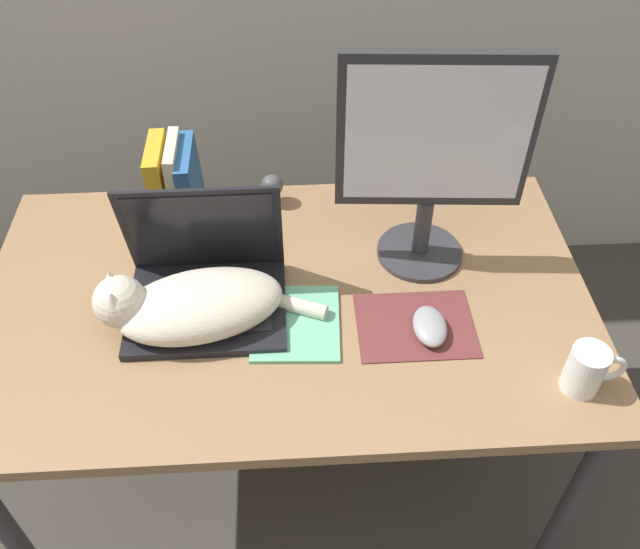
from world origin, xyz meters
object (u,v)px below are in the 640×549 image
Objects in this scene: cat at (189,305)px; webcam at (272,186)px; external_monitor at (433,154)px; laptop at (206,284)px; notepad at (296,323)px; computer_mouse at (430,326)px; mug at (587,370)px; book_row at (176,184)px.

cat is 5.88× the size of webcam.
external_monitor reaches higher than webcam.
laptop is 1.53× the size of notepad.
computer_mouse is 0.94× the size of mug.
notepad is (0.21, -0.01, -0.05)m from cat.
cat is 0.22m from notepad.
mug is (0.53, -0.18, 0.05)m from notepad.
webcam is (-0.31, 0.44, 0.03)m from computer_mouse.
notepad is (-0.27, 0.04, -0.02)m from computer_mouse.
webcam is 0.70× the size of mug.
laptop is 0.46m from computer_mouse.
book_row is (-0.05, 0.34, 0.04)m from cat.
notepad is at bearing -4.01° from cat.
cat is 0.48m from computer_mouse.
laptop is 0.20m from notepad.
laptop is 0.70× the size of cat.
mug is at bearing -20.17° from laptop.
computer_mouse is (0.48, -0.05, -0.04)m from cat.
webcam is at bearing 96.12° from notepad.
mug is (0.24, -0.38, -0.22)m from external_monitor.
cat is (-0.03, -0.06, 0.01)m from laptop.
cat is at bearing 173.62° from computer_mouse.
laptop is at bearing 157.13° from notepad.
laptop is at bearing 159.83° from mug.
computer_mouse is 0.50× the size of notepad.
external_monitor is at bearing -16.38° from book_row.
computer_mouse reaches higher than notepad.
webcam is (-0.33, 0.20, -0.22)m from external_monitor.
cat is at bearing -160.22° from external_monitor.
mug is at bearing -15.07° from cat.
computer_mouse is at bearing -6.38° from cat.
external_monitor is 2.35× the size of book_row.
webcam reaches higher than computer_mouse.
mug is at bearing -57.14° from external_monitor.
cat is 0.57m from external_monitor.
external_monitor is 0.44m from webcam.
webcam is at bearing 11.49° from book_row.
book_row is 1.84× the size of mug.
external_monitor is 0.43m from notepad.
webcam is at bearing 148.00° from external_monitor.
webcam is (0.22, 0.04, -0.05)m from book_row.
laptop is 0.29m from book_row.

